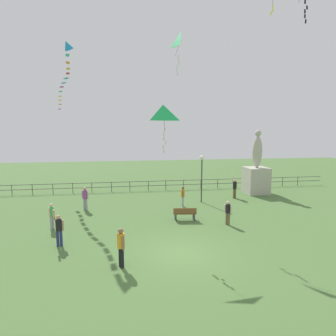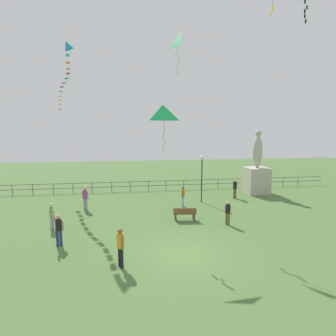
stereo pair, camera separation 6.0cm
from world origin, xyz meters
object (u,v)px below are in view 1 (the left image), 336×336
Objects in this scene: person_6 at (85,197)px; streamer_kite at (66,55)px; lamppost at (202,168)px; person_1 at (59,228)px; kite_1 at (163,116)px; person_5 at (228,211)px; kite_4 at (181,43)px; park_bench at (185,213)px; person_2 at (52,215)px; statue_monument at (256,175)px; person_0 at (235,187)px; person_3 at (121,245)px; person_4 at (183,195)px.

person_6 is 0.22× the size of streamer_kite.
streamer_kite is at bearing -177.07° from lamppost.
person_1 is 7.83m from kite_1.
kite_4 reaches higher than person_5.
park_bench is 0.98× the size of person_2.
statue_monument is 6.42m from lamppost.
park_bench is at bearing 54.81° from kite_1.
person_6 is 0.70× the size of kite_1.
lamppost reaches higher than person_2.
park_bench is 0.20× the size of streamer_kite.
person_0 is at bearing 32.52° from person_1.
kite_1 is at bearing -18.09° from person_2.
kite_4 is (1.77, 4.31, 4.96)m from kite_1.
lamppost is at bearing 58.92° from kite_1.
person_1 is at bearing -147.97° from statue_monument.
person_5 is (0.16, -5.49, -1.96)m from lamppost.
statue_monument reaches higher than park_bench.
person_2 is 8.82m from kite_1.
kite_4 is (4.04, 7.48, 10.56)m from person_3.
person_4 is at bearing 68.02° from kite_1.
kite_4 is (-2.28, -2.41, 8.73)m from lamppost.
kite_1 reaches higher than park_bench.
person_3 is at bearing -68.93° from streamer_kite.
person_5 is 0.62× the size of kite_1.
statue_monument is 18.53m from streamer_kite.
person_2 is (-16.32, -7.00, -0.82)m from statue_monument.
person_6 is at bearing 86.15° from person_1.
person_5 is at bearing 10.22° from person_1.
lamppost is 11.59m from person_2.
person_4 is (8.68, 3.56, -0.00)m from person_2.
person_0 is at bearing 5.85° from streamer_kite.
streamer_kite reaches higher than person_4.
statue_monument is 3.34× the size of person_3.
lamppost is at bearing 57.44° from person_3.
person_4 is (4.55, 8.82, -0.10)m from person_3.
kite_1 is (5.40, 0.50, 5.64)m from person_1.
person_6 reaches higher than person_5.
statue_monument is 2.96× the size of person_0.
person_4 is at bearing 113.66° from person_5.
kite_1 reaches higher than person_5.
person_5 is at bearing -126.01° from statue_monument.
person_5 is at bearing -26.61° from person_6.
lamppost is 1.99× the size of person_1.
person_1 is at bearing -85.92° from streamer_kite.
statue_monument is 3.18m from person_0.
person_0 is at bearing 46.26° from kite_1.
person_2 is 4.01m from person_6.
lamppost is 1.39× the size of kite_4.
lamppost reaches higher than person_6.
person_0 is 1.14× the size of person_6.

